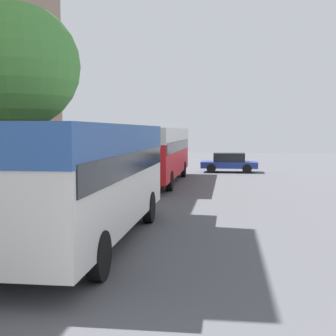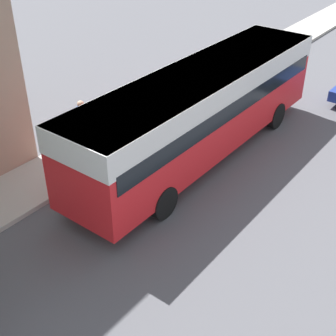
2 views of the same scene
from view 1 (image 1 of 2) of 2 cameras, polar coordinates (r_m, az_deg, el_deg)
The scene contains 6 objects.
bus_lead at distance 12.31m, azimuth -10.17°, elevation 0.13°, with size 2.67×9.53×3.10m.
bus_following at distance 26.32m, azimuth -1.25°, elevation 2.52°, with size 2.51×11.34×3.08m.
car_crossing at distance 33.38m, azimuth 7.46°, elevation 0.73°, with size 3.95×1.95×1.38m.
pedestrian_near_curb at distance 24.87m, azimuth -9.68°, elevation 0.23°, with size 0.35×0.35×1.81m.
pedestrian_walking_away at distance 19.84m, azimuth -15.95°, elevation -1.31°, with size 0.34×0.34×1.61m.
street_tree at distance 17.04m, azimuth -17.87°, elevation 11.69°, with size 4.24×4.24×7.11m.
Camera 1 is at (1.92, -2.56, 2.96)m, focal length 50.00 mm.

